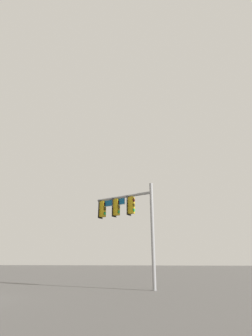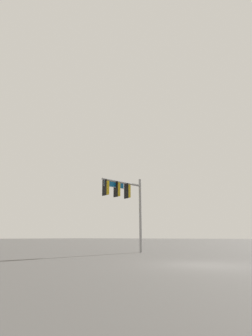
{
  "view_description": "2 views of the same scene",
  "coord_description": "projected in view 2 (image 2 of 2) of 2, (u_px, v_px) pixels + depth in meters",
  "views": [
    {
      "loc": [
        -11.43,
        7.96,
        1.45
      ],
      "look_at": [
        -5.64,
        -7.66,
        7.54
      ],
      "focal_mm": 28.0,
      "sensor_mm": 36.0,
      "label": 1
    },
    {
      "loc": [
        12.63,
        4.24,
        1.25
      ],
      "look_at": [
        -4.8,
        -7.76,
        6.85
      ],
      "focal_mm": 28.0,
      "sensor_mm": 36.0,
      "label": 2
    }
  ],
  "objects": [
    {
      "name": "signal_pole_near",
      "position": [
        125.0,
        196.0,
        22.17
      ],
      "size": [
        4.35,
        1.24,
        6.35
      ],
      "color": "gray",
      "rests_on": "ground_plane"
    },
    {
      "name": "ground_plane",
      "position": [
        205.0,
        265.0,
        12.06
      ],
      "size": [
        400.0,
        400.0,
        0.0
      ],
      "primitive_type": "plane",
      "color": "#514F4C"
    }
  ]
}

